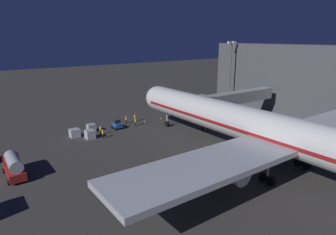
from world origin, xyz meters
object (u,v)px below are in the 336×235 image
at_px(ground_crew_near_nose_gear, 126,119).
at_px(ground_crew_marshaller_fwd, 135,122).
at_px(jet_bridge, 230,99).
at_px(traffic_cone_nose_starboard, 145,121).
at_px(ground_crew_walking_aft, 135,118).
at_px(fuel_tanker, 14,165).
at_px(baggage_container_far_row, 75,133).
at_px(ground_crew_under_port_wing, 103,133).
at_px(apron_floodlight_mast, 230,69).
at_px(baggage_container_near_belt, 91,128).
at_px(traffic_cone_nose_port, 161,118).
at_px(airliner_at_gate, 288,137).
at_px(baggage_container_mid_row, 90,134).
at_px(ground_crew_by_belt_loader, 101,130).
at_px(pushback_tug, 117,125).

relative_size(ground_crew_near_nose_gear, ground_crew_marshaller_fwd, 0.98).
relative_size(jet_bridge, ground_crew_near_nose_gear, 12.95).
distance_m(jet_bridge, traffic_cone_nose_starboard, 19.49).
bearing_deg(ground_crew_walking_aft, fuel_tanker, 27.61).
relative_size(fuel_tanker, baggage_container_far_row, 3.33).
height_order(fuel_tanker, ground_crew_under_port_wing, fuel_tanker).
distance_m(apron_floodlight_mast, ground_crew_marshaller_fwd, 32.24).
height_order(ground_crew_near_nose_gear, traffic_cone_nose_starboard, ground_crew_near_nose_gear).
bearing_deg(ground_crew_under_port_wing, baggage_container_near_belt, -86.39).
relative_size(ground_crew_marshaller_fwd, traffic_cone_nose_port, 3.29).
distance_m(baggage_container_far_row, traffic_cone_nose_port, 20.61).
relative_size(apron_floodlight_mast, traffic_cone_nose_starboard, 31.93).
relative_size(airliner_at_gate, traffic_cone_nose_starboard, 126.02).
bearing_deg(fuel_tanker, ground_crew_walking_aft, -152.39).
xyz_separation_m(jet_bridge, traffic_cone_nose_port, (10.09, -11.86, -5.41)).
bearing_deg(baggage_container_mid_row, fuel_tanker, 31.96).
xyz_separation_m(ground_crew_by_belt_loader, traffic_cone_nose_starboard, (-11.62, -2.39, -0.71)).
bearing_deg(traffic_cone_nose_port, traffic_cone_nose_starboard, 0.00).
distance_m(fuel_tanker, ground_crew_walking_aft, 30.51).
height_order(ground_crew_walking_aft, traffic_cone_nose_port, ground_crew_walking_aft).
xyz_separation_m(baggage_container_mid_row, ground_crew_by_belt_loader, (-2.54, -0.85, 0.15)).
bearing_deg(baggage_container_mid_row, ground_crew_near_nose_gear, -154.89).
relative_size(jet_bridge, apron_floodlight_mast, 1.31).
bearing_deg(baggage_container_far_row, baggage_container_mid_row, 127.89).
xyz_separation_m(ground_crew_marshaller_fwd, ground_crew_walking_aft, (-1.65, -3.14, -0.04)).
xyz_separation_m(ground_crew_by_belt_loader, ground_crew_marshaller_fwd, (-8.47, -1.18, 0.01)).
bearing_deg(ground_crew_near_nose_gear, traffic_cone_nose_port, 169.35).
bearing_deg(traffic_cone_nose_starboard, baggage_container_near_belt, -2.61).
relative_size(ground_crew_marshaller_fwd, ground_crew_under_port_wing, 1.04).
bearing_deg(ground_crew_by_belt_loader, fuel_tanker, 30.14).
height_order(apron_floodlight_mast, pushback_tug, apron_floodlight_mast).
relative_size(ground_crew_by_belt_loader, ground_crew_under_port_wing, 1.02).
height_order(fuel_tanker, traffic_cone_nose_starboard, fuel_tanker).
xyz_separation_m(fuel_tanker, traffic_cone_nose_port, (-32.93, -12.21, -1.37)).
xyz_separation_m(ground_crew_near_nose_gear, ground_crew_by_belt_loader, (7.71, 3.95, 0.00)).
bearing_deg(pushback_tug, jet_bridge, 152.61).
relative_size(fuel_tanker, traffic_cone_nose_starboard, 11.08).
bearing_deg(pushback_tug, apron_floodlight_mast, -178.15).
distance_m(pushback_tug, ground_crew_under_port_wing, 6.27).
distance_m(fuel_tanker, ground_crew_marshaller_fwd, 27.67).
height_order(pushback_tug, fuel_tanker, fuel_tanker).
bearing_deg(traffic_cone_nose_port, baggage_container_mid_row, 9.90).
height_order(ground_crew_marshaller_fwd, traffic_cone_nose_starboard, ground_crew_marshaller_fwd).
bearing_deg(baggage_container_mid_row, ground_crew_walking_aft, -157.79).
relative_size(jet_bridge, ground_crew_by_belt_loader, 12.91).
bearing_deg(pushback_tug, traffic_cone_nose_port, -176.91).
distance_m(apron_floodlight_mast, fuel_tanker, 58.28).
distance_m(ground_crew_near_nose_gear, ground_crew_walking_aft, 2.44).
xyz_separation_m(apron_floodlight_mast, baggage_container_mid_row, (41.86, 3.74, -9.38)).
bearing_deg(baggage_container_mid_row, traffic_cone_nose_port, -170.10).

